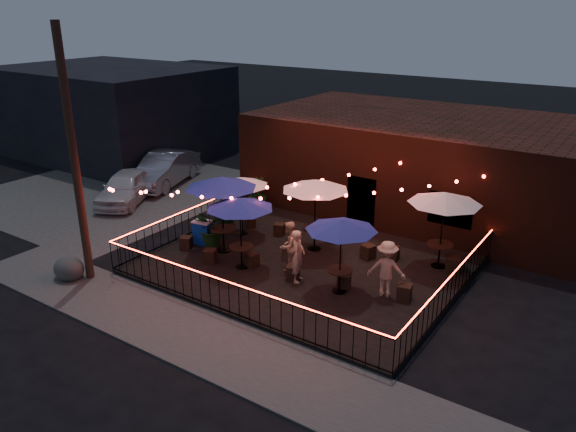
# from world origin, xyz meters

# --- Properties ---
(ground) EXTENTS (110.00, 110.00, 0.00)m
(ground) POSITION_xyz_m (0.00, 0.00, 0.00)
(ground) COLOR black
(ground) RESTS_ON ground
(patio) EXTENTS (10.00, 8.00, 0.15)m
(patio) POSITION_xyz_m (0.00, 2.00, 0.07)
(patio) COLOR black
(patio) RESTS_ON ground
(sidewalk) EXTENTS (18.00, 2.50, 0.05)m
(sidewalk) POSITION_xyz_m (0.00, -3.25, 0.03)
(sidewalk) COLOR #44413F
(sidewalk) RESTS_ON ground
(parking_lot) EXTENTS (11.00, 12.00, 0.02)m
(parking_lot) POSITION_xyz_m (-12.00, 4.00, 0.01)
(parking_lot) COLOR #44413F
(parking_lot) RESTS_ON ground
(brick_building) EXTENTS (14.00, 8.00, 4.00)m
(brick_building) POSITION_xyz_m (1.00, 9.99, 2.00)
(brick_building) COLOR #35190E
(brick_building) RESTS_ON ground
(background_building) EXTENTS (12.00, 9.00, 5.00)m
(background_building) POSITION_xyz_m (-18.00, 9.00, 2.50)
(background_building) COLOR black
(background_building) RESTS_ON ground
(utility_pole) EXTENTS (0.26, 0.26, 8.00)m
(utility_pole) POSITION_xyz_m (-5.40, -2.60, 4.00)
(utility_pole) COLOR #352215
(utility_pole) RESTS_ON ground
(fence_front) EXTENTS (10.00, 0.04, 1.04)m
(fence_front) POSITION_xyz_m (0.00, -2.00, 0.66)
(fence_front) COLOR black
(fence_front) RESTS_ON patio
(fence_left) EXTENTS (0.04, 8.00, 1.04)m
(fence_left) POSITION_xyz_m (-5.00, 2.00, 0.66)
(fence_left) COLOR black
(fence_left) RESTS_ON patio
(fence_right) EXTENTS (0.04, 8.00, 1.04)m
(fence_right) POSITION_xyz_m (5.00, 2.00, 0.66)
(fence_right) COLOR black
(fence_right) RESTS_ON patio
(festoon_lights) EXTENTS (10.02, 8.72, 1.32)m
(festoon_lights) POSITION_xyz_m (-1.01, 1.70, 2.52)
(festoon_lights) COLOR red
(festoon_lights) RESTS_ON ground
(cafe_table_0) EXTENTS (2.83, 2.83, 2.75)m
(cafe_table_0) POSITION_xyz_m (-2.98, 1.27, 2.66)
(cafe_table_0) COLOR black
(cafe_table_0) RESTS_ON patio
(cafe_table_1) EXTENTS (2.44, 2.44, 2.26)m
(cafe_table_1) POSITION_xyz_m (-3.41, 2.89, 2.21)
(cafe_table_1) COLOR black
(cafe_table_1) RESTS_ON patio
(cafe_table_2) EXTENTS (2.70, 2.70, 2.45)m
(cafe_table_2) POSITION_xyz_m (-1.62, 0.59, 2.39)
(cafe_table_2) COLOR black
(cafe_table_2) RESTS_ON patio
(cafe_table_3) EXTENTS (2.77, 2.77, 2.61)m
(cafe_table_3) POSITION_xyz_m (-0.39, 3.21, 2.53)
(cafe_table_3) COLOR black
(cafe_table_3) RESTS_ON patio
(cafe_table_4) EXTENTS (2.85, 2.85, 2.38)m
(cafe_table_4) POSITION_xyz_m (1.91, 0.92, 2.32)
(cafe_table_4) COLOR black
(cafe_table_4) RESTS_ON patio
(cafe_table_5) EXTENTS (3.12, 3.12, 2.62)m
(cafe_table_5) POSITION_xyz_m (3.80, 4.34, 2.54)
(cafe_table_5) COLOR black
(cafe_table_5) RESTS_ON patio
(bistro_chair_0) EXTENTS (0.49, 0.49, 0.45)m
(bistro_chair_0) POSITION_xyz_m (-4.22, 0.66, 0.37)
(bistro_chair_0) COLOR black
(bistro_chair_0) RESTS_ON patio
(bistro_chair_1) EXTENTS (0.52, 0.52, 0.46)m
(bistro_chair_1) POSITION_xyz_m (-2.76, 0.29, 0.38)
(bistro_chair_1) COLOR black
(bistro_chair_1) RESTS_ON patio
(bistro_chair_2) EXTENTS (0.45, 0.45, 0.40)m
(bistro_chair_2) POSITION_xyz_m (-3.58, 3.57, 0.35)
(bistro_chair_2) COLOR black
(bistro_chair_2) RESTS_ON patio
(bistro_chair_3) EXTENTS (0.47, 0.47, 0.44)m
(bistro_chair_3) POSITION_xyz_m (-2.19, 3.60, 0.37)
(bistro_chair_3) COLOR black
(bistro_chair_3) RESTS_ON patio
(bistro_chair_4) EXTENTS (0.47, 0.47, 0.46)m
(bistro_chair_4) POSITION_xyz_m (-1.39, 0.84, 0.38)
(bistro_chair_4) COLOR black
(bistro_chair_4) RESTS_ON patio
(bistro_chair_5) EXTENTS (0.51, 0.51, 0.47)m
(bistro_chair_5) POSITION_xyz_m (0.29, 0.82, 0.39)
(bistro_chair_5) COLOR black
(bistro_chair_5) RESTS_ON patio
(bistro_chair_6) EXTENTS (0.44, 0.44, 0.45)m
(bistro_chair_6) POSITION_xyz_m (-0.19, 4.15, 0.37)
(bistro_chair_6) COLOR black
(bistro_chair_6) RESTS_ON patio
(bistro_chair_7) EXTENTS (0.50, 0.50, 0.48)m
(bistro_chair_7) POSITION_xyz_m (1.55, 3.62, 0.39)
(bistro_chair_7) COLOR black
(bistro_chair_7) RESTS_ON patio
(bistro_chair_8) EXTENTS (0.46, 0.46, 0.44)m
(bistro_chair_8) POSITION_xyz_m (1.92, 1.22, 0.37)
(bistro_chair_8) COLOR black
(bistro_chair_8) RESTS_ON patio
(bistro_chair_9) EXTENTS (0.49, 0.49, 0.48)m
(bistro_chair_9) POSITION_xyz_m (3.76, 1.58, 0.39)
(bistro_chair_9) COLOR black
(bistro_chair_9) RESTS_ON patio
(bistro_chair_10) EXTENTS (0.42, 0.42, 0.46)m
(bistro_chair_10) POSITION_xyz_m (2.29, 4.01, 0.38)
(bistro_chair_10) COLOR black
(bistro_chair_10) RESTS_ON patio
(bistro_chair_11) EXTENTS (0.56, 0.56, 0.51)m
(bistro_chair_11) POSITION_xyz_m (4.31, 4.24, 0.41)
(bistro_chair_11) COLOR black
(bistro_chair_11) RESTS_ON patio
(patron_a) EXTENTS (0.60, 0.73, 1.73)m
(patron_a) POSITION_xyz_m (0.47, 0.82, 1.01)
(patron_a) COLOR tan
(patron_a) RESTS_ON patio
(patron_b) EXTENTS (0.70, 0.86, 1.67)m
(patron_b) POSITION_xyz_m (-0.24, 1.36, 0.98)
(patron_b) COLOR tan
(patron_b) RESTS_ON patio
(patron_c) EXTENTS (1.28, 0.96, 1.76)m
(patron_c) POSITION_xyz_m (3.17, 1.51, 1.03)
(patron_c) COLOR beige
(patron_c) RESTS_ON patio
(potted_shrub_a) EXTENTS (1.44, 1.33, 1.34)m
(potted_shrub_a) POSITION_xyz_m (-3.61, 1.43, 0.82)
(potted_shrub_a) COLOR #173C11
(potted_shrub_a) RESTS_ON patio
(potted_shrub_b) EXTENTS (0.90, 0.75, 1.55)m
(potted_shrub_b) POSITION_xyz_m (-4.60, 3.51, 0.92)
(potted_shrub_b) COLOR #163C0F
(potted_shrub_b) RESTS_ON patio
(potted_shrub_c) EXTENTS (0.87, 0.87, 1.39)m
(potted_shrub_c) POSITION_xyz_m (-4.60, 5.41, 0.84)
(potted_shrub_c) COLOR #13400C
(potted_shrub_c) RESTS_ON patio
(cooler) EXTENTS (0.75, 0.59, 0.89)m
(cooler) POSITION_xyz_m (-4.02, 1.34, 0.60)
(cooler) COLOR #0C3ABA
(cooler) RESTS_ON patio
(boulder) EXTENTS (1.16, 1.06, 0.76)m
(boulder) POSITION_xyz_m (-5.89, -3.01, 0.38)
(boulder) COLOR #454540
(boulder) RESTS_ON ground
(car_white) EXTENTS (3.44, 4.48, 1.42)m
(car_white) POSITION_xyz_m (-10.27, 3.14, 0.71)
(car_white) COLOR silver
(car_white) RESTS_ON ground
(car_silver) EXTENTS (3.04, 5.12, 1.59)m
(car_silver) POSITION_xyz_m (-10.74, 5.96, 0.80)
(car_silver) COLOR #9D9DA5
(car_silver) RESTS_ON ground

